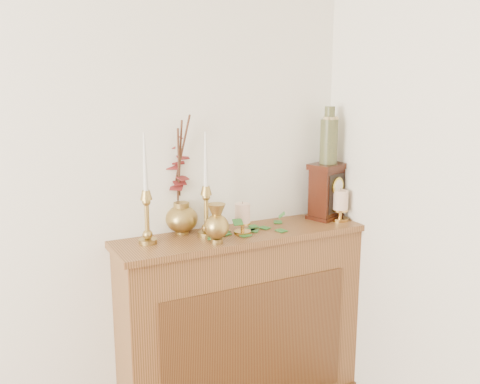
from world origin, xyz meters
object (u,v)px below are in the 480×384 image
candlestick_left (147,208)px  mantel_clock (327,191)px  ginger_jar (178,179)px  candlestick_center (206,203)px  bud_vase (217,224)px  ceramic_vase (329,138)px

candlestick_left → mantel_clock: size_ratio=1.72×
ginger_jar → candlestick_center: bearing=-58.2°
candlestick_left → bud_vase: bearing=-25.4°
mantel_clock → ginger_jar: bearing=151.5°
bud_vase → mantel_clock: (0.69, 0.13, 0.05)m
ginger_jar → mantel_clock: ginger_jar is taller
mantel_clock → bud_vase: bearing=171.0°
ginger_jar → mantel_clock: (0.77, -0.12, -0.11)m
bud_vase → ginger_jar: ginger_jar is taller
mantel_clock → candlestick_center: bearing=161.7°
ginger_jar → candlestick_left: bearing=-148.7°
mantel_clock → ceramic_vase: size_ratio=0.99×
candlestick_center → bud_vase: 0.13m
candlestick_center → mantel_clock: bearing=1.5°
ceramic_vase → candlestick_center: bearing=-178.3°
candlestick_left → ceramic_vase: (0.97, 0.00, 0.26)m
ceramic_vase → ginger_jar: bearing=171.5°
candlestick_left → candlestick_center: (0.28, -0.02, -0.00)m
candlestick_left → candlestick_center: 0.28m
candlestick_left → bud_vase: 0.32m
candlestick_left → mantel_clock: 0.97m
candlestick_left → ginger_jar: (0.19, 0.12, 0.09)m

